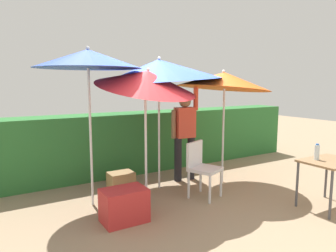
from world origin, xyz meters
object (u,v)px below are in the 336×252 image
(umbrella_rainbow, at_px, (88,59))
(umbrella_yellow, at_px, (147,80))
(person_vendor, at_px, (185,131))
(bottle_water, at_px, (317,152))
(umbrella_navy, at_px, (159,70))
(cooler_box, at_px, (124,205))
(chair_plastic, at_px, (201,166))
(crate_cardboard, at_px, (121,181))
(umbrella_orange, at_px, (224,81))
(folding_table, at_px, (330,166))

(umbrella_rainbow, relative_size, umbrella_yellow, 1.07)
(person_vendor, distance_m, bottle_water, 2.27)
(umbrella_navy, xyz_separation_m, cooler_box, (-1.06, -0.93, -1.81))
(chair_plastic, height_order, crate_cardboard, chair_plastic)
(chair_plastic, relative_size, cooler_box, 1.53)
(umbrella_yellow, bearing_deg, chair_plastic, -10.55)
(umbrella_rainbow, bearing_deg, cooler_box, -77.20)
(umbrella_rainbow, height_order, cooler_box, umbrella_rainbow)
(chair_plastic, distance_m, crate_cardboard, 1.42)
(umbrella_orange, relative_size, umbrella_yellow, 0.96)
(chair_plastic, bearing_deg, crate_cardboard, 136.26)
(cooler_box, xyz_separation_m, crate_cardboard, (0.44, 1.18, -0.07))
(person_vendor, relative_size, cooler_box, 3.23)
(person_vendor, height_order, folding_table, person_vendor)
(umbrella_navy, relative_size, bottle_water, 9.57)
(person_vendor, height_order, cooler_box, person_vendor)
(umbrella_yellow, height_order, umbrella_navy, umbrella_navy)
(umbrella_yellow, bearing_deg, bottle_water, -33.37)
(umbrella_yellow, xyz_separation_m, person_vendor, (1.15, 0.70, -0.93))
(crate_cardboard, bearing_deg, umbrella_navy, -21.43)
(umbrella_orange, xyz_separation_m, person_vendor, (-0.53, 0.45, -0.94))
(cooler_box, distance_m, bottle_water, 2.87)
(folding_table, relative_size, bottle_water, 3.33)
(umbrella_yellow, height_order, person_vendor, umbrella_yellow)
(umbrella_orange, distance_m, bottle_water, 1.96)
(chair_plastic, relative_size, bottle_water, 3.71)
(crate_cardboard, relative_size, bottle_water, 1.76)
(umbrella_yellow, xyz_separation_m, crate_cardboard, (-0.11, 0.79, -1.71))
(folding_table, bearing_deg, umbrella_orange, 107.01)
(umbrella_navy, bearing_deg, bottle_water, -50.69)
(umbrella_navy, xyz_separation_m, person_vendor, (0.64, 0.16, -1.10))
(umbrella_orange, height_order, folding_table, umbrella_orange)
(umbrella_rainbow, relative_size, crate_cardboard, 5.56)
(chair_plastic, distance_m, folding_table, 1.88)
(umbrella_navy, bearing_deg, folding_table, -50.15)
(crate_cardboard, height_order, bottle_water, bottle_water)
(umbrella_orange, distance_m, chair_plastic, 1.63)
(umbrella_yellow, relative_size, folding_table, 2.75)
(umbrella_orange, height_order, cooler_box, umbrella_orange)
(umbrella_orange, height_order, person_vendor, umbrella_orange)
(crate_cardboard, bearing_deg, bottle_water, -44.59)
(umbrella_navy, xyz_separation_m, bottle_water, (1.56, -1.91, -1.21))
(cooler_box, bearing_deg, umbrella_rainbow, 102.80)
(umbrella_yellow, bearing_deg, folding_table, -34.02)
(umbrella_rainbow, bearing_deg, person_vendor, 9.22)
(umbrella_orange, relative_size, cooler_box, 3.62)
(chair_plastic, distance_m, cooler_box, 1.48)
(umbrella_rainbow, bearing_deg, bottle_water, -32.18)
(crate_cardboard, bearing_deg, chair_plastic, -43.74)
(umbrella_navy, relative_size, folding_table, 2.87)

